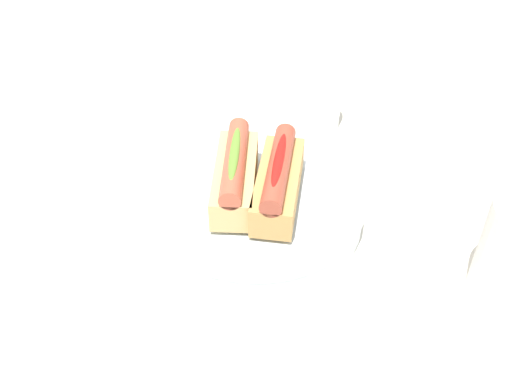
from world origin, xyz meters
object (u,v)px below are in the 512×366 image
at_px(hotdog_front, 234,176).
at_px(water_glass, 318,101).
at_px(serving_bowl, 256,206).
at_px(hotdog_back, 278,180).

height_order(hotdog_front, water_glass, hotdog_front).
bearing_deg(hotdog_front, serving_bowl, 100.22).
bearing_deg(hotdog_back, water_glass, -177.41).
distance_m(hotdog_front, water_glass, 0.24).
bearing_deg(serving_bowl, hotdog_back, 100.22).
xyz_separation_m(hotdog_front, water_glass, (-0.23, 0.04, -0.02)).
xyz_separation_m(serving_bowl, hotdog_back, (-0.00, 0.03, 0.05)).
xyz_separation_m(hotdog_back, water_glass, (-0.22, -0.01, -0.02)).
relative_size(serving_bowl, hotdog_front, 1.73).
relative_size(hotdog_front, hotdog_back, 1.01).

